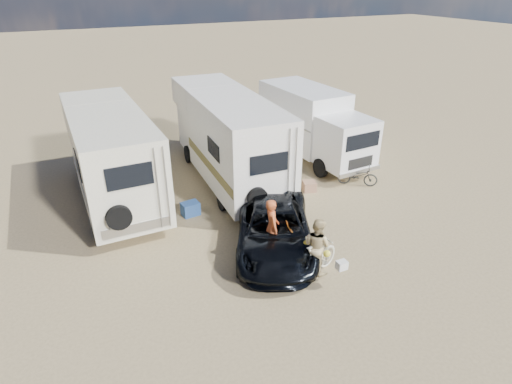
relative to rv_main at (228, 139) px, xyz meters
name	(u,v)px	position (x,y,z in m)	size (l,w,h in m)	color
ground	(325,263)	(0.33, -6.74, -1.78)	(140.00, 140.00, 0.00)	tan
rv_main	(228,139)	(0.00, 0.00, 0.00)	(2.43, 8.06, 3.55)	silver
rv_left	(112,159)	(-4.53, 0.07, -0.07)	(2.48, 7.25, 3.42)	beige
box_truck	(314,126)	(4.47, 0.52, -0.21)	(2.23, 6.42, 3.13)	white
dark_suv	(274,228)	(-0.65, -5.32, -1.08)	(2.31, 5.01, 1.39)	black
bike_man	(272,242)	(-0.95, -5.74, -1.26)	(0.69, 1.97, 1.03)	orange
bike_woman	(316,259)	(-0.25, -7.09, -1.21)	(0.53, 1.87, 1.12)	beige
rider_man	(272,232)	(-0.95, -5.74, -0.89)	(0.65, 0.42, 1.77)	#BF5025
rider_woman	(316,251)	(-0.25, -7.09, -0.93)	(0.82, 0.64, 1.68)	tan
bike_parked	(357,175)	(4.51, -2.79, -1.35)	(0.56, 1.61, 0.85)	#252725
cooler	(190,209)	(-2.39, -2.22, -1.53)	(0.61, 0.44, 0.49)	#2A4F91
crate	(309,186)	(2.47, -2.40, -1.58)	(0.49, 0.49, 0.39)	#986C52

